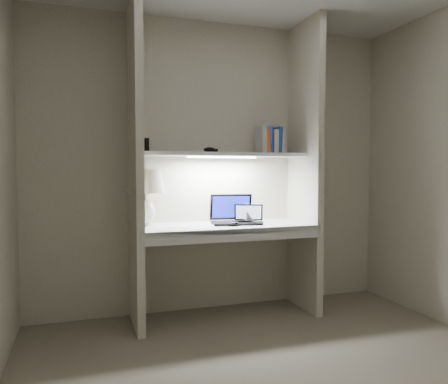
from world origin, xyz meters
name	(u,v)px	position (x,y,z in m)	size (l,w,h in m)	color
back_wall	(216,167)	(0.00, 1.50, 1.25)	(3.20, 0.01, 2.50)	beige
alcove_panel_left	(136,166)	(-0.73, 1.23, 1.25)	(0.06, 0.55, 2.50)	beige
alcove_panel_right	(305,167)	(0.73, 1.23, 1.25)	(0.06, 0.55, 2.50)	beige
desk	(226,227)	(0.00, 1.23, 0.75)	(1.40, 0.55, 0.04)	white
desk_apron	(236,235)	(0.00, 0.96, 0.72)	(1.46, 0.03, 0.10)	silver
shelf	(222,155)	(0.00, 1.32, 1.35)	(1.40, 0.36, 0.03)	silver
strip_light	(222,157)	(0.00, 1.32, 1.33)	(0.60, 0.04, 0.01)	white
table_lamp	(146,188)	(-0.64, 1.33, 1.08)	(0.31, 0.31, 0.46)	white
laptop_main	(233,217)	(0.09, 1.29, 0.82)	(0.40, 0.36, 0.24)	black
laptop_netbook	(248,219)	(0.21, 1.23, 0.81)	(0.30, 0.29, 0.16)	black
speaker	(250,214)	(0.25, 1.33, 0.84)	(0.09, 0.07, 0.13)	silver
mouse	(234,224)	(0.03, 1.11, 0.79)	(0.10, 0.06, 0.04)	black
cable_coil	(252,222)	(0.25, 1.26, 0.78)	(0.10, 0.10, 0.01)	black
sticky_note	(181,227)	(-0.39, 1.16, 0.77)	(0.06, 0.06, 0.00)	yellow
book_row	(270,141)	(0.45, 1.34, 1.47)	(0.22, 0.15, 0.23)	#BBBBBB
shelf_box	(145,145)	(-0.64, 1.34, 1.42)	(0.06, 0.05, 0.11)	black
shelf_gadget	(210,150)	(-0.10, 1.34, 1.39)	(0.10, 0.07, 0.04)	black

